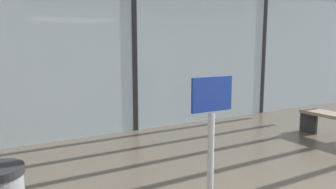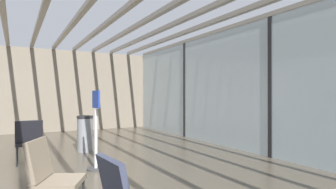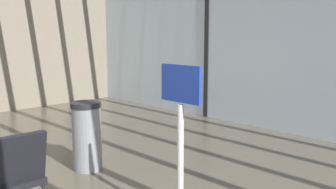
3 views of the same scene
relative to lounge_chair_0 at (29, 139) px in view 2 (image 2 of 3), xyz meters
name	(u,v)px [view 2 (image 2 of 3)]	position (x,y,z in m)	size (l,w,h in m)	color
glass_curtain_wall	(271,87)	(1.85, 4.67, 1.04)	(14.00, 0.08, 3.07)	silver
window_mullion_0	(186,90)	(-1.65, 4.67, 1.04)	(0.10, 0.12, 3.07)	black
window_mullion_1	(271,87)	(1.85, 4.67, 1.04)	(0.10, 0.12, 3.07)	black
side_wall_left_panels	(55,91)	(-5.10, 1.07, 1.04)	(0.10, 11.20, 3.07)	#756B5B
lounge_chair_0	(29,139)	(0.00, 0.00, 0.00)	(0.54, 0.50, 0.87)	black
lounge_chair_3	(51,173)	(2.80, 0.11, 0.00)	(0.66, 0.68, 0.87)	#7F705B
trash_bin	(85,133)	(-0.76, 1.24, -0.06)	(0.38, 0.38, 0.86)	slate
info_sign	(96,132)	(1.02, 1.05, 0.18)	(0.44, 0.32, 1.44)	#333333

